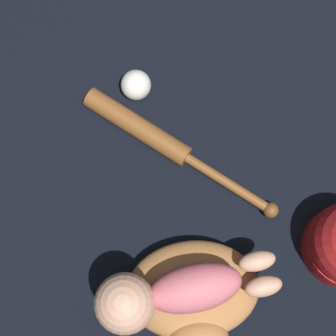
{
  "coord_description": "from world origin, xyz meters",
  "views": [
    {
      "loc": [
        0.05,
        0.03,
        1.25
      ],
      "look_at": [
        0.09,
        -0.26,
        0.07
      ],
      "focal_mm": 60.0,
      "sensor_mm": 36.0,
      "label": 1
    }
  ],
  "objects_px": {
    "baby_figure": "(167,294)",
    "baseball": "(136,85)",
    "baseball_bat": "(156,139)",
    "baseball_glove": "(194,297)"
  },
  "relations": [
    {
      "from": "baseball_bat",
      "to": "baseball_glove",
      "type": "bearing_deg",
      "value": 109.14
    },
    {
      "from": "baby_figure",
      "to": "baseball_bat",
      "type": "height_order",
      "value": "baby_figure"
    },
    {
      "from": "baseball_glove",
      "to": "baby_figure",
      "type": "distance_m",
      "value": 0.11
    },
    {
      "from": "baby_figure",
      "to": "baseball_bat",
      "type": "relative_size",
      "value": 0.79
    },
    {
      "from": "baby_figure",
      "to": "baseball",
      "type": "distance_m",
      "value": 0.5
    },
    {
      "from": "baseball_bat",
      "to": "baby_figure",
      "type": "bearing_deg",
      "value": 100.41
    },
    {
      "from": "baseball_glove",
      "to": "baseball",
      "type": "height_order",
      "value": "baseball_glove"
    },
    {
      "from": "baby_figure",
      "to": "baseball_glove",
      "type": "bearing_deg",
      "value": -178.38
    },
    {
      "from": "baseball_glove",
      "to": "baseball",
      "type": "xyz_separation_m",
      "value": [
        0.18,
        -0.47,
        -0.01
      ]
    },
    {
      "from": "baby_figure",
      "to": "baseball",
      "type": "bearing_deg",
      "value": -74.93
    }
  ]
}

